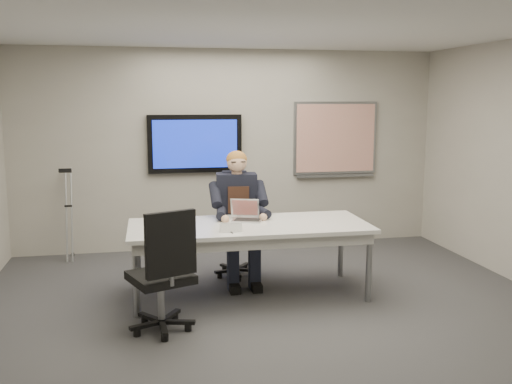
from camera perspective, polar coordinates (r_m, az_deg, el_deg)
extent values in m
cube|color=#38383A|center=(5.53, 2.45, -13.19)|extent=(6.00, 6.00, 0.02)
cube|color=silver|center=(5.15, 2.67, 16.93)|extent=(6.00, 6.00, 0.02)
cube|color=#A7A297|center=(8.08, -2.60, 4.22)|extent=(6.00, 0.02, 2.80)
cube|color=#A7A297|center=(2.42, 20.15, -8.45)|extent=(6.00, 0.02, 2.80)
cube|color=silver|center=(6.12, -0.68, -3.42)|extent=(2.57, 1.10, 0.04)
cube|color=beige|center=(6.14, -0.68, -4.19)|extent=(2.46, 0.99, 0.11)
cylinder|color=gray|center=(5.71, -11.88, -8.67)|extent=(0.06, 0.06, 0.75)
cylinder|color=gray|center=(6.13, 11.23, -7.40)|extent=(0.06, 0.06, 0.75)
cylinder|color=gray|center=(6.57, -11.73, -6.28)|extent=(0.06, 0.06, 0.75)
cylinder|color=gray|center=(6.93, 8.48, -5.35)|extent=(0.06, 0.06, 0.75)
cube|color=black|center=(7.96, -6.12, 4.83)|extent=(1.30, 0.08, 0.80)
cube|color=#0D1E92|center=(7.92, -6.09, 4.80)|extent=(1.16, 0.01, 0.66)
cube|color=gray|center=(8.43, 7.93, 5.38)|extent=(1.25, 0.04, 1.05)
cube|color=white|center=(8.41, 7.99, 5.36)|extent=(1.18, 0.01, 0.98)
cube|color=gray|center=(8.45, 7.93, 1.64)|extent=(1.18, 0.05, 0.04)
cylinder|color=gray|center=(6.90, -1.97, -6.10)|extent=(0.06, 0.06, 0.36)
cube|color=black|center=(6.86, -1.98, -4.64)|extent=(0.60, 0.60, 0.07)
cube|color=black|center=(7.00, -1.63, -1.57)|extent=(0.41, 0.20, 0.52)
cylinder|color=gray|center=(5.38, -9.46, -10.43)|extent=(0.07, 0.07, 0.40)
cube|color=black|center=(5.32, -9.52, -8.41)|extent=(0.66, 0.66, 0.08)
cube|color=black|center=(5.00, -8.52, -5.17)|extent=(0.45, 0.22, 0.57)
cube|color=black|center=(6.73, -1.96, -0.87)|extent=(0.50, 0.32, 0.65)
cube|color=#362016|center=(6.59, -1.76, -0.79)|extent=(0.25, 0.05, 0.31)
sphere|color=#DFAC88|center=(6.63, -1.93, 2.98)|extent=(0.23, 0.23, 0.23)
ellipsoid|color=brown|center=(6.65, -1.96, 3.28)|extent=(0.25, 0.25, 0.21)
cube|color=silver|center=(6.26, -0.88, -2.84)|extent=(0.38, 0.32, 0.02)
cube|color=black|center=(6.25, -0.86, -2.77)|extent=(0.31, 0.24, 0.00)
cube|color=silver|center=(6.38, -1.12, -1.58)|extent=(0.33, 0.18, 0.21)
cube|color=red|center=(6.37, -1.11, -1.57)|extent=(0.29, 0.15, 0.18)
cylinder|color=black|center=(5.74, -2.52, -4.01)|extent=(0.03, 0.13, 0.01)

